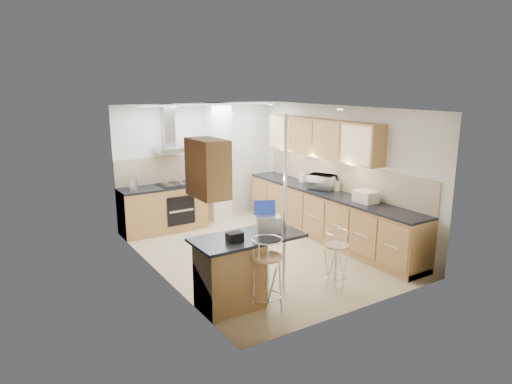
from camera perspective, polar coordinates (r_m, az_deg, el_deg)
ground at (r=8.05m, az=0.50°, el=-7.64°), size 4.80×4.80×0.00m
room_shell at (r=8.11m, az=1.02°, el=3.84°), size 3.64×4.84×2.51m
right_counter at (r=8.76m, az=8.80°, el=-2.86°), size 0.63×4.40×0.92m
back_counter at (r=9.30m, az=-11.51°, el=-2.01°), size 1.70×0.63×0.92m
peninsula at (r=6.18m, az=-1.04°, el=-9.62°), size 1.47×0.72×0.94m
microwave at (r=8.79m, az=8.27°, el=1.26°), size 0.52×0.60×0.28m
laptop at (r=6.15m, az=1.60°, el=-4.03°), size 0.38×0.34×0.22m
bag at (r=5.83m, az=-2.68°, el=-5.59°), size 0.21×0.15×0.11m
bar_stool_near at (r=5.89m, az=1.39°, el=-10.45°), size 0.55×0.55×1.02m
bar_stool_end at (r=6.65m, az=9.95°, el=-8.39°), size 0.49×0.49×0.89m
jar_a at (r=9.40m, az=5.79°, el=1.76°), size 0.15×0.15×0.16m
jar_b at (r=9.16m, az=7.03°, el=1.38°), size 0.12×0.12×0.15m
jar_c at (r=8.71m, az=10.06°, el=0.73°), size 0.14×0.14×0.18m
jar_d at (r=8.18m, az=13.60°, el=-0.40°), size 0.11×0.11×0.14m
bread_bin at (r=7.97m, az=13.56°, el=-0.56°), size 0.30×0.37×0.19m
kettle at (r=8.93m, az=-15.10°, el=0.95°), size 0.16×0.16×0.23m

